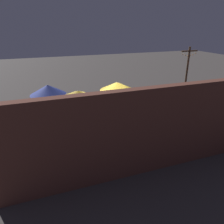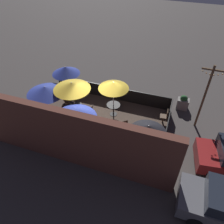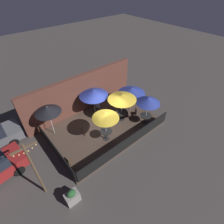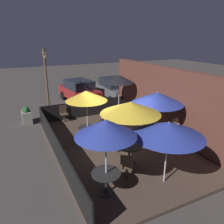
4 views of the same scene
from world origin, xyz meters
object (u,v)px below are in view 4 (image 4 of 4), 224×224
dining_table_2 (106,177)px  patio_chair_0 (127,165)px  patron_0 (174,132)px  light_post (46,79)px  patio_chair_1 (117,140)px  planter_box (27,116)px  patio_umbrella_3 (157,98)px  patio_umbrella_5 (169,129)px  patio_umbrella_4 (119,79)px  patio_umbrella_2 (106,128)px  patio_umbrella_1 (86,96)px  patio_chair_2 (105,120)px  parked_car_1 (114,88)px  patio_umbrella_0 (131,108)px  dining_table_0 (129,149)px  patio_chair_3 (64,113)px  parked_car_0 (79,91)px  dining_table_1 (88,131)px

dining_table_2 → patio_chair_0: 0.94m
patron_0 → light_post: 7.93m
patio_chair_1 → patio_chair_0: bearing=-18.5°
patron_0 → planter_box: size_ratio=1.27×
patio_umbrella_3 → dining_table_2: bearing=-56.4°
patio_umbrella_5 → dining_table_2: (-0.30, -1.93, -1.29)m
patio_umbrella_4 → patio_chair_1: 4.65m
patio_umbrella_2 → patio_umbrella_3: (-2.29, 3.45, -0.13)m
patio_umbrella_2 → patio_umbrella_5: patio_umbrella_2 is taller
patio_umbrella_1 → patio_chair_0: size_ratio=2.48×
patio_chair_2 → patron_0: size_ratio=0.74×
patio_chair_1 → light_post: light_post is taller
patron_0 → planter_box: bearing=-88.0°
light_post → parked_car_1: light_post is taller
patron_0 → patio_chair_2: bearing=-95.2°
patio_umbrella_0 → patio_chair_2: (-3.21, 0.44, -1.66)m
patio_chair_0 → parked_car_1: 10.34m
patio_umbrella_2 → patio_chair_0: 1.87m
patio_chair_0 → patron_0: bearing=-32.5°
patio_umbrella_1 → light_post: light_post is taller
patio_chair_1 → patron_0: 2.56m
patio_umbrella_5 → patron_0: patio_umbrella_5 is taller
patio_chair_0 → patron_0: (-1.29, 3.07, 0.04)m
patio_umbrella_5 → light_post: light_post is taller
patio_umbrella_2 → patio_umbrella_5: (0.30, 1.93, -0.28)m
patio_umbrella_0 → dining_table_0: bearing=180.0°
dining_table_2 → parked_car_1: (-9.78, 5.06, 0.15)m
patio_umbrella_1 → light_post: 4.94m
dining_table_0 → patio_chair_2: 3.24m
patio_umbrella_0 → patio_umbrella_1: 2.35m
patio_umbrella_0 → dining_table_2: patio_umbrella_0 is taller
patio_umbrella_1 → dining_table_2: (3.36, -0.63, -1.59)m
dining_table_2 → patio_chair_0: patio_chair_0 is taller
dining_table_0 → dining_table_2: dining_table_0 is taller
patio_umbrella_4 → patio_chair_3: (-0.51, -3.17, -1.74)m
parked_car_1 → planter_box: bearing=-69.6°
parked_car_0 → patio_umbrella_5: bearing=-11.2°
patio_chair_0 → dining_table_1: bearing=39.4°
planter_box → parked_car_1: 7.05m
patio_umbrella_5 → dining_table_1: size_ratio=2.66×
patio_chair_1 → parked_car_0: bearing=171.7°
planter_box → parked_car_0: size_ratio=0.24×
patio_umbrella_1 → patio_umbrella_3: (1.07, 2.82, -0.16)m
patio_umbrella_4 → dining_table_1: size_ratio=3.00×
patio_umbrella_1 → patio_umbrella_2: bearing=-10.7°
patio_umbrella_2 → patio_chair_0: size_ratio=2.50×
patio_umbrella_1 → dining_table_2: 3.77m
patio_chair_2 → planter_box: patio_chair_2 is taller
dining_table_2 → patio_chair_3: bearing=177.1°
parked_car_0 → dining_table_2: bearing=-21.7°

